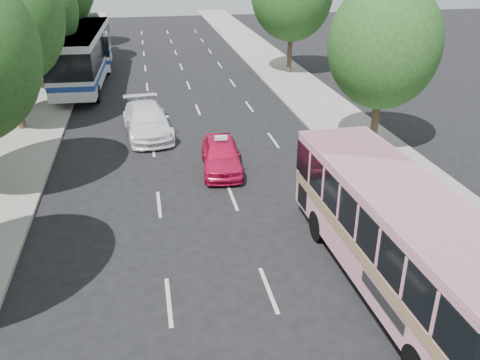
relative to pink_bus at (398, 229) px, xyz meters
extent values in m
plane|color=black|center=(-4.50, 2.57, -2.00)|extent=(120.00, 120.00, 0.00)
cube|color=#9E998E|center=(-13.00, 22.57, -1.93)|extent=(4.00, 90.00, 0.15)
cube|color=#9E998E|center=(4.00, 22.57, -1.94)|extent=(4.00, 90.00, 0.12)
cube|color=#9E998E|center=(-14.80, 22.57, -1.10)|extent=(0.30, 90.00, 1.50)
cylinder|color=#38281E|center=(-13.20, 16.57, -0.10)|extent=(0.36, 0.36, 3.80)
ellipsoid|color=#224318|center=(-13.20, 16.57, 3.90)|extent=(6.00, 6.00, 6.90)
cylinder|color=#38281E|center=(-13.10, 24.57, -0.26)|extent=(0.36, 0.36, 3.50)
ellipsoid|color=#224318|center=(-13.10, 24.57, 3.42)|extent=(5.52, 5.52, 6.35)
cylinder|color=#38281E|center=(-13.00, 32.57, -0.01)|extent=(0.36, 0.36, 3.99)
cylinder|color=#38281E|center=(-13.20, 40.57, -0.14)|extent=(0.36, 0.36, 3.72)
cylinder|color=#38281E|center=(4.20, 10.57, -0.39)|extent=(0.36, 0.36, 3.23)
ellipsoid|color=#224318|center=(4.20, 10.57, 3.01)|extent=(5.10, 5.10, 5.87)
sphere|color=#224318|center=(4.60, 10.27, 4.03)|extent=(3.32, 3.31, 3.31)
cylinder|color=#38281E|center=(4.50, 26.57, -0.10)|extent=(0.36, 0.36, 3.80)
cube|color=pink|center=(0.00, 0.00, -0.13)|extent=(2.79, 10.12, 2.70)
cube|color=#9E7A59|center=(0.00, 0.00, -0.44)|extent=(2.83, 10.14, 0.35)
cube|color=black|center=(0.00, 0.00, 0.36)|extent=(2.84, 10.16, 1.11)
cube|color=pink|center=(0.00, 0.00, 1.14)|extent=(2.81, 10.14, 0.16)
cylinder|color=black|center=(-1.19, 2.99, -1.48)|extent=(0.33, 1.05, 1.05)
cylinder|color=black|center=(1.03, 3.05, -1.48)|extent=(0.33, 1.05, 1.05)
imported|color=#D31245|center=(-3.50, 9.39, -1.29)|extent=(2.03, 4.32, 1.43)
imported|color=white|center=(-6.60, 14.63, -1.22)|extent=(2.76, 5.62, 1.57)
cube|color=silver|center=(-10.61, 25.79, 0.22)|extent=(3.24, 12.96, 3.27)
cube|color=black|center=(-10.61, 25.79, 0.62)|extent=(3.29, 12.99, 1.61)
cube|color=navy|center=(-10.61, 25.79, -0.61)|extent=(3.28, 12.98, 0.32)
cube|color=silver|center=(-10.61, 25.79, 1.78)|extent=(3.26, 12.98, 0.15)
cylinder|color=black|center=(-11.66, 29.91, -1.41)|extent=(0.39, 1.19, 1.18)
cylinder|color=black|center=(-9.23, 29.81, -1.41)|extent=(0.39, 1.19, 1.18)
cylinder|color=black|center=(-12.00, 21.34, -1.41)|extent=(0.39, 1.19, 1.18)
cylinder|color=black|center=(-9.57, 21.24, -1.41)|extent=(0.39, 1.19, 1.18)
cube|color=white|center=(-10.80, 32.85, 0.00)|extent=(3.79, 11.79, 2.94)
cube|color=black|center=(-10.80, 32.85, 0.36)|extent=(3.84, 11.82, 1.45)
cube|color=navy|center=(-10.80, 32.85, -0.75)|extent=(3.83, 11.81, 0.29)
cube|color=white|center=(-10.80, 32.85, 1.40)|extent=(3.81, 11.81, 0.14)
cylinder|color=black|center=(-12.30, 36.37, -1.47)|extent=(0.43, 1.09, 1.06)
cylinder|color=black|center=(-10.15, 36.62, -1.47)|extent=(0.43, 1.09, 1.06)
cylinder|color=black|center=(-11.40, 28.70, -1.47)|extent=(0.43, 1.09, 1.06)
cylinder|color=black|center=(-9.26, 28.95, -1.47)|extent=(0.43, 1.09, 1.06)
cube|color=silver|center=(-3.50, 9.39, -0.49)|extent=(0.56, 0.23, 0.18)
camera|label=1|loc=(-6.60, -11.11, 7.19)|focal=38.00mm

